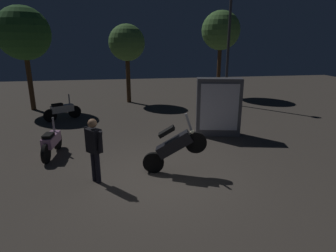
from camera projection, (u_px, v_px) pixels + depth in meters
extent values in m
plane|color=#4C443D|center=(162.00, 178.00, 7.19)|extent=(40.00, 40.00, 0.00)
cylinder|color=black|center=(153.00, 163.00, 7.42)|extent=(0.57, 0.21, 0.56)
cylinder|color=black|center=(196.00, 142.00, 7.20)|extent=(0.57, 0.21, 0.56)
cube|color=black|center=(174.00, 144.00, 7.24)|extent=(1.01, 0.49, 0.76)
cube|color=black|center=(167.00, 132.00, 7.15)|extent=(0.47, 0.32, 0.32)
cylinder|color=gray|center=(188.00, 122.00, 7.05)|extent=(0.21, 0.10, 0.44)
sphere|color=#F2EABF|center=(192.00, 132.00, 7.13)|extent=(0.12, 0.12, 0.12)
cylinder|color=black|center=(46.00, 154.00, 8.00)|extent=(0.15, 0.57, 0.56)
cylinder|color=black|center=(58.00, 141.00, 9.05)|extent=(0.15, 0.57, 0.56)
cube|color=#C68CB7|center=(51.00, 140.00, 8.46)|extent=(0.39, 0.97, 0.30)
cube|color=black|center=(48.00, 136.00, 8.21)|extent=(0.28, 0.46, 0.10)
cylinder|color=gray|center=(54.00, 124.00, 8.69)|extent=(0.07, 0.07, 0.45)
sphere|color=#F2EABF|center=(56.00, 133.00, 8.88)|extent=(0.12, 0.12, 0.12)
cylinder|color=black|center=(50.00, 116.00, 12.10)|extent=(0.53, 0.38, 0.56)
cylinder|color=black|center=(75.00, 112.00, 12.79)|extent=(0.53, 0.38, 0.56)
cube|color=beige|center=(62.00, 109.00, 12.37)|extent=(0.97, 0.75, 0.30)
cube|color=black|center=(57.00, 105.00, 12.19)|extent=(0.50, 0.43, 0.10)
cylinder|color=gray|center=(69.00, 99.00, 12.49)|extent=(0.08, 0.08, 0.45)
sphere|color=#F2EABF|center=(72.00, 106.00, 12.64)|extent=(0.12, 0.12, 0.12)
cylinder|color=black|center=(94.00, 166.00, 6.94)|extent=(0.12, 0.12, 0.79)
cylinder|color=black|center=(98.00, 168.00, 6.85)|extent=(0.12, 0.12, 0.79)
cube|color=black|center=(94.00, 141.00, 6.70)|extent=(0.42, 0.43, 0.59)
sphere|color=#9E7251|center=(92.00, 123.00, 6.57)|extent=(0.22, 0.22, 0.22)
cylinder|color=black|center=(88.00, 137.00, 6.83)|extent=(0.19, 0.19, 0.53)
cylinder|color=black|center=(100.00, 142.00, 6.54)|extent=(0.19, 0.19, 0.53)
cylinder|color=#38383D|center=(228.00, 53.00, 15.01)|extent=(0.14, 0.14, 5.49)
cylinder|color=#4C331E|center=(128.00, 79.00, 15.79)|extent=(0.24, 0.24, 2.59)
sphere|color=#568C42|center=(127.00, 43.00, 15.22)|extent=(1.96, 1.96, 1.96)
cylinder|color=#4C331E|center=(30.00, 82.00, 13.96)|extent=(0.24, 0.24, 2.84)
sphere|color=#336B2D|center=(23.00, 33.00, 13.30)|extent=(2.51, 2.51, 2.51)
cylinder|color=#4C331E|center=(219.00, 70.00, 17.77)|extent=(0.24, 0.24, 3.17)
sphere|color=#568C42|center=(221.00, 30.00, 17.08)|extent=(2.33, 2.33, 2.33)
cube|color=#595960|center=(218.00, 107.00, 10.24)|extent=(1.67, 0.83, 2.10)
cube|color=white|center=(219.00, 107.00, 9.97)|extent=(1.32, 0.33, 1.68)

